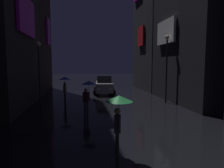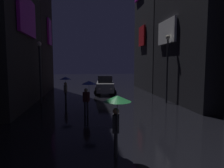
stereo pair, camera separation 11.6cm
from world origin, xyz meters
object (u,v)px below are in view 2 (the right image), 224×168
object	(u,v)px
pedestrian_foreground_right_green	(117,109)
streetlamp_left_far	(40,64)
car_distant	(105,85)
pedestrian_far_right_blue	(88,88)
pedestrian_midstreet_centre_blue	(65,82)
streetlamp_right_far	(167,61)

from	to	relation	value
pedestrian_foreground_right_green	streetlamp_left_far	distance (m)	11.06
streetlamp_left_far	car_distant	bearing A→B (deg)	37.87
pedestrian_far_right_blue	streetlamp_left_far	bearing A→B (deg)	129.49
pedestrian_foreground_right_green	car_distant	size ratio (longest dim) A/B	0.50
pedestrian_foreground_right_green	pedestrian_midstreet_centre_blue	bearing A→B (deg)	104.18
pedestrian_midstreet_centre_blue	pedestrian_foreground_right_green	world-z (taller)	same
pedestrian_midstreet_centre_blue	streetlamp_left_far	size ratio (longest dim) A/B	0.44
pedestrian_far_right_blue	streetlamp_left_far	world-z (taller)	streetlamp_left_far
pedestrian_foreground_right_green	streetlamp_right_far	bearing A→B (deg)	57.72
pedestrian_foreground_right_green	pedestrian_far_right_blue	world-z (taller)	same
pedestrian_midstreet_centre_blue	streetlamp_right_far	world-z (taller)	streetlamp_right_far
pedestrian_foreground_right_green	streetlamp_right_far	xyz separation A→B (m)	(5.58, 8.84, 1.72)
pedestrian_midstreet_centre_blue	pedestrian_far_right_blue	xyz separation A→B (m)	(1.66, -4.09, 0.00)
pedestrian_foreground_right_green	streetlamp_right_far	distance (m)	10.60
pedestrian_midstreet_centre_blue	car_distant	bearing A→B (deg)	51.89
car_distant	streetlamp_left_far	distance (m)	7.44
car_distant	streetlamp_right_far	distance (m)	7.50
car_distant	pedestrian_foreground_right_green	bearing A→B (deg)	-94.76
pedestrian_far_right_blue	streetlamp_left_far	xyz separation A→B (m)	(-3.62, 4.39, 1.42)
pedestrian_foreground_right_green	streetlamp_left_far	bearing A→B (deg)	113.75
car_distant	streetlamp_right_far	world-z (taller)	streetlamp_right_far
pedestrian_far_right_blue	pedestrian_foreground_right_green	bearing A→B (deg)	-81.97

